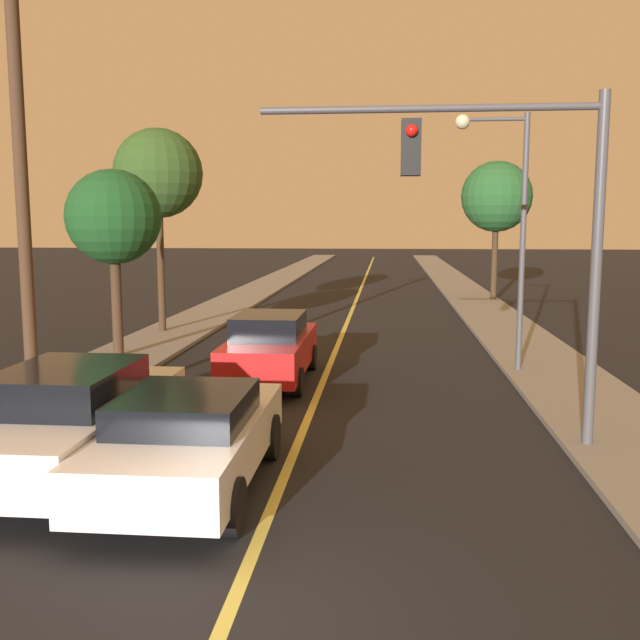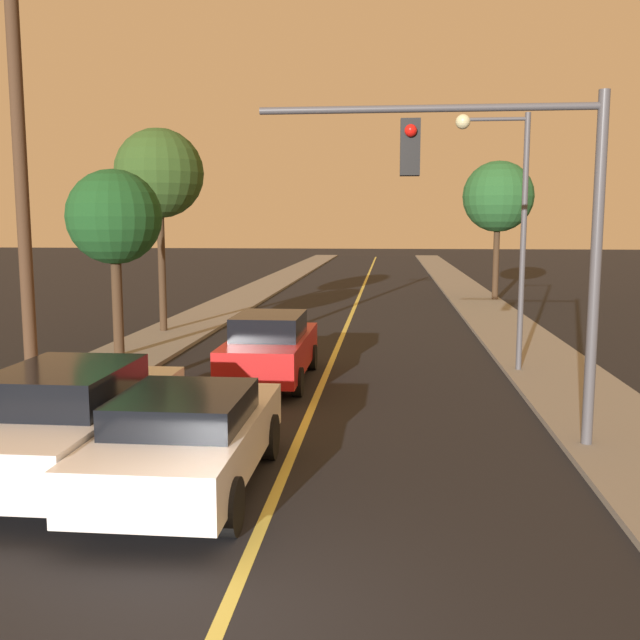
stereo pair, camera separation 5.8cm
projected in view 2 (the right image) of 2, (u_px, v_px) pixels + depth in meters
ground_plane at (223, 618)px, 6.85m from camera, size 200.00×200.00×0.00m
road_surface at (363, 287)px, 42.35m from camera, size 8.93×80.00×0.01m
sidewalk_left at (268, 285)px, 42.89m from camera, size 2.50×80.00×0.12m
sidewalk_right at (461, 287)px, 41.79m from camera, size 2.50×80.00×0.12m
car_near_lane_front at (188, 437)px, 10.03m from camera, size 2.06×4.60×1.46m
car_near_lane_second at (271, 347)px, 16.96m from camera, size 1.88×4.69×1.65m
car_outer_lane_front at (73, 416)px, 10.81m from camera, size 2.07×5.16×1.66m
traffic_signal_mast at (511, 204)px, 11.49m from camera, size 5.56×0.42×5.72m
streetlamp_right at (506, 204)px, 17.42m from camera, size 1.79×0.36×6.29m
utility_pole_left at (21, 168)px, 12.76m from camera, size 1.60×0.24×8.92m
tree_left_near at (114, 218)px, 19.31m from camera, size 2.57×2.57×5.10m
tree_left_far at (159, 174)px, 23.71m from camera, size 2.96×2.96×6.78m
tree_right_near at (498, 197)px, 33.81m from camera, size 3.35×3.35×6.58m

